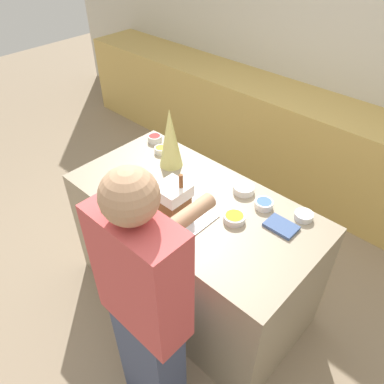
{
  "coord_description": "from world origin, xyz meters",
  "views": [
    {
      "loc": [
        1.19,
        -1.27,
        2.39
      ],
      "look_at": [
        -0.01,
        0.0,
        0.96
      ],
      "focal_mm": 35.0,
      "sensor_mm": 36.0,
      "label": 1
    }
  ],
  "objects_px": {
    "candy_bowl_far_left": "(155,138)",
    "person": "(146,311)",
    "candy_bowl_near_tray_right": "(234,218)",
    "baking_tray": "(173,211)",
    "candy_bowl_far_right": "(161,150)",
    "cookbook": "(281,226)",
    "candy_bowl_front_corner": "(304,216)",
    "candy_bowl_behind_tray": "(264,204)",
    "candy_bowl_beside_tree": "(244,189)",
    "gingerbread_house": "(173,198)",
    "decorative_tree": "(170,138)"
  },
  "relations": [
    {
      "from": "candy_bowl_far_left",
      "to": "candy_bowl_beside_tree",
      "type": "bearing_deg",
      "value": -1.92
    },
    {
      "from": "candy_bowl_front_corner",
      "to": "candy_bowl_beside_tree",
      "type": "bearing_deg",
      "value": -174.26
    },
    {
      "from": "candy_bowl_behind_tray",
      "to": "candy_bowl_far_left",
      "type": "bearing_deg",
      "value": 176.51
    },
    {
      "from": "candy_bowl_front_corner",
      "to": "person",
      "type": "distance_m",
      "value": 1.04
    },
    {
      "from": "decorative_tree",
      "to": "cookbook",
      "type": "bearing_deg",
      "value": -0.67
    },
    {
      "from": "candy_bowl_near_tray_right",
      "to": "cookbook",
      "type": "bearing_deg",
      "value": 30.56
    },
    {
      "from": "baking_tray",
      "to": "candy_bowl_behind_tray",
      "type": "relative_size",
      "value": 4.13
    },
    {
      "from": "candy_bowl_behind_tray",
      "to": "decorative_tree",
      "type": "bearing_deg",
      "value": -174.58
    },
    {
      "from": "candy_bowl_front_corner",
      "to": "cookbook",
      "type": "xyz_separation_m",
      "value": [
        -0.05,
        -0.15,
        -0.01
      ]
    },
    {
      "from": "decorative_tree",
      "to": "person",
      "type": "distance_m",
      "value": 1.15
    },
    {
      "from": "decorative_tree",
      "to": "candy_bowl_near_tray_right",
      "type": "xyz_separation_m",
      "value": [
        0.66,
        -0.15,
        -0.19
      ]
    },
    {
      "from": "candy_bowl_front_corner",
      "to": "candy_bowl_far_right",
      "type": "relative_size",
      "value": 1.14
    },
    {
      "from": "candy_bowl_beside_tree",
      "to": "person",
      "type": "xyz_separation_m",
      "value": [
        0.17,
        -0.97,
        -0.06
      ]
    },
    {
      "from": "candy_bowl_far_left",
      "to": "person",
      "type": "relative_size",
      "value": 0.06
    },
    {
      "from": "candy_bowl_front_corner",
      "to": "candy_bowl_far_left",
      "type": "distance_m",
      "value": 1.25
    },
    {
      "from": "candy_bowl_far_left",
      "to": "person",
      "type": "height_order",
      "value": "person"
    },
    {
      "from": "candy_bowl_near_tray_right",
      "to": "candy_bowl_far_right",
      "type": "xyz_separation_m",
      "value": [
        -0.83,
        0.2,
        0.0
      ]
    },
    {
      "from": "decorative_tree",
      "to": "person",
      "type": "xyz_separation_m",
      "value": [
        0.72,
        -0.87,
        -0.25
      ]
    },
    {
      "from": "candy_bowl_near_tray_right",
      "to": "baking_tray",
      "type": "bearing_deg",
      "value": -148.97
    },
    {
      "from": "candy_bowl_front_corner",
      "to": "candy_bowl_far_right",
      "type": "bearing_deg",
      "value": -175.62
    },
    {
      "from": "candy_bowl_far_left",
      "to": "gingerbread_house",
      "type": "bearing_deg",
      "value": -34.86
    },
    {
      "from": "gingerbread_house",
      "to": "candy_bowl_behind_tray",
      "type": "bearing_deg",
      "value": 47.64
    },
    {
      "from": "baking_tray",
      "to": "candy_bowl_near_tray_right",
      "type": "relative_size",
      "value": 3.6
    },
    {
      "from": "gingerbread_house",
      "to": "cookbook",
      "type": "distance_m",
      "value": 0.63
    },
    {
      "from": "gingerbread_house",
      "to": "candy_bowl_behind_tray",
      "type": "relative_size",
      "value": 2.43
    },
    {
      "from": "candy_bowl_near_tray_right",
      "to": "cookbook",
      "type": "height_order",
      "value": "candy_bowl_near_tray_right"
    },
    {
      "from": "baking_tray",
      "to": "candy_bowl_far_right",
      "type": "distance_m",
      "value": 0.65
    },
    {
      "from": "candy_bowl_front_corner",
      "to": "baking_tray",
      "type": "bearing_deg",
      "value": -141.22
    },
    {
      "from": "candy_bowl_behind_tray",
      "to": "candy_bowl_far_right",
      "type": "distance_m",
      "value": 0.88
    },
    {
      "from": "decorative_tree",
      "to": "candy_bowl_near_tray_right",
      "type": "height_order",
      "value": "decorative_tree"
    },
    {
      "from": "decorative_tree",
      "to": "candy_bowl_near_tray_right",
      "type": "distance_m",
      "value": 0.7
    },
    {
      "from": "candy_bowl_near_tray_right",
      "to": "candy_bowl_far_left",
      "type": "distance_m",
      "value": 1.01
    },
    {
      "from": "candy_bowl_far_right",
      "to": "decorative_tree",
      "type": "bearing_deg",
      "value": -19.31
    },
    {
      "from": "candy_bowl_far_right",
      "to": "cookbook",
      "type": "distance_m",
      "value": 1.06
    },
    {
      "from": "baking_tray",
      "to": "candy_bowl_behind_tray",
      "type": "xyz_separation_m",
      "value": [
        0.36,
        0.4,
        0.02
      ]
    },
    {
      "from": "candy_bowl_near_tray_right",
      "to": "candy_bowl_far_left",
      "type": "relative_size",
      "value": 1.22
    },
    {
      "from": "candy_bowl_beside_tree",
      "to": "candy_bowl_far_left",
      "type": "xyz_separation_m",
      "value": [
        -0.85,
        0.03,
        0.0
      ]
    },
    {
      "from": "baking_tray",
      "to": "cookbook",
      "type": "bearing_deg",
      "value": 30.83
    },
    {
      "from": "gingerbread_house",
      "to": "candy_bowl_front_corner",
      "type": "xyz_separation_m",
      "value": [
        0.59,
        0.47,
        -0.09
      ]
    },
    {
      "from": "baking_tray",
      "to": "cookbook",
      "type": "xyz_separation_m",
      "value": [
        0.54,
        0.32,
        0.01
      ]
    },
    {
      "from": "candy_bowl_behind_tray",
      "to": "candy_bowl_far_right",
      "type": "bearing_deg",
      "value": -179.31
    },
    {
      "from": "decorative_tree",
      "to": "candy_bowl_beside_tree",
      "type": "relative_size",
      "value": 3.15
    },
    {
      "from": "cookbook",
      "to": "candy_bowl_front_corner",
      "type": "bearing_deg",
      "value": 71.29
    },
    {
      "from": "candy_bowl_behind_tray",
      "to": "cookbook",
      "type": "xyz_separation_m",
      "value": [
        0.17,
        -0.08,
        -0.01
      ]
    },
    {
      "from": "candy_bowl_far_left",
      "to": "candy_bowl_far_right",
      "type": "xyz_separation_m",
      "value": [
        0.15,
        -0.07,
        -0.0
      ]
    },
    {
      "from": "candy_bowl_near_tray_right",
      "to": "candy_bowl_front_corner",
      "type": "bearing_deg",
      "value": 45.73
    },
    {
      "from": "baking_tray",
      "to": "candy_bowl_behind_tray",
      "type": "distance_m",
      "value": 0.54
    },
    {
      "from": "cookbook",
      "to": "decorative_tree",
      "type": "bearing_deg",
      "value": 179.33
    },
    {
      "from": "baking_tray",
      "to": "candy_bowl_far_left",
      "type": "relative_size",
      "value": 4.4
    },
    {
      "from": "candy_bowl_beside_tree",
      "to": "candy_bowl_far_right",
      "type": "height_order",
      "value": "candy_bowl_beside_tree"
    }
  ]
}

